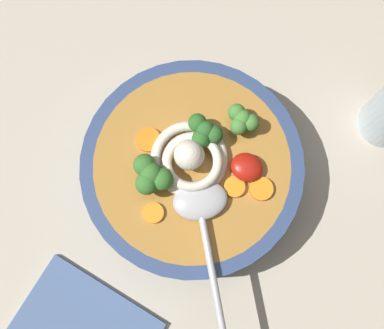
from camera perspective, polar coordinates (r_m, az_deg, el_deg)
table_slab at (r=60.40cm, az=-2.57°, el=-3.83°), size 93.32×93.32×3.17cm
soup_bowl at (r=56.05cm, az=0.00°, el=-0.67°), size 25.43×25.43×6.22cm
noodle_pile at (r=52.03cm, az=-0.24°, el=0.73°), size 9.57×9.38×3.85cm
soup_spoon at (r=51.37cm, az=1.15°, el=-6.07°), size 12.98×15.84×1.60cm
chili_sauce_dollop at (r=52.56cm, az=6.62°, el=-0.33°), size 3.60×3.24×1.62cm
broccoli_floret_beside_noodles at (r=52.80cm, az=6.07°, el=5.38°), size 3.83×3.30×3.03cm
broccoli_floret_center at (r=51.98cm, az=1.57°, el=3.98°), size 4.09×3.52×3.23cm
broccoli_floret_rear at (r=50.60cm, az=-4.91°, el=-1.27°), size 4.82×4.15×3.81cm
carrot_slice_near_spoon at (r=53.80cm, az=-5.27°, el=3.00°), size 2.85×2.85×0.47cm
carrot_slice_front at (r=52.86cm, az=8.35°, el=-2.93°), size 2.65×2.65×0.52cm
carrot_slice_extra_a at (r=52.09cm, az=-4.39°, el=-5.98°), size 2.32×2.32×0.45cm
carrot_slice_extra_b at (r=52.51cm, az=5.15°, el=-2.72°), size 2.36×2.36×0.61cm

